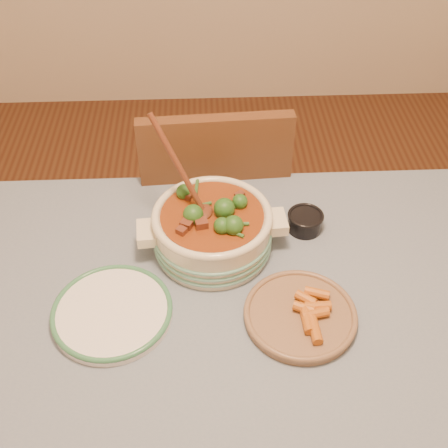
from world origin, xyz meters
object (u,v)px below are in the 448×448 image
chair_far (214,203)px  fried_plate (300,314)px  dining_table (231,341)px  condiment_bowl (305,221)px  white_plate (112,312)px  stew_casserole (212,227)px

chair_far → fried_plate: bearing=102.8°
dining_table → condiment_bowl: bearing=54.0°
dining_table → white_plate: white_plate is taller
fried_plate → condiment_bowl: bearing=79.7°
white_plate → fried_plate: size_ratio=0.86×
dining_table → white_plate: (-0.28, 0.02, 0.10)m
stew_casserole → white_plate: 0.33m
condiment_bowl → chair_far: (-0.24, 0.35, -0.24)m
white_plate → fried_plate: 0.44m
dining_table → fried_plate: fried_plate is taller
condiment_bowl → white_plate: bearing=-151.0°
condiment_bowl → fried_plate: size_ratio=0.37×
dining_table → condiment_bowl: 0.39m
white_plate → condiment_bowl: condiment_bowl is taller
stew_casserole → fried_plate: bearing=-50.3°
condiment_bowl → chair_far: bearing=124.6°
condiment_bowl → dining_table: bearing=-126.0°
condiment_bowl → fried_plate: (-0.06, -0.30, -0.01)m
condiment_bowl → stew_casserole: bearing=-165.9°
chair_far → white_plate: bearing=64.7°
stew_casserole → white_plate: size_ratio=1.34×
dining_table → chair_far: size_ratio=1.73×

